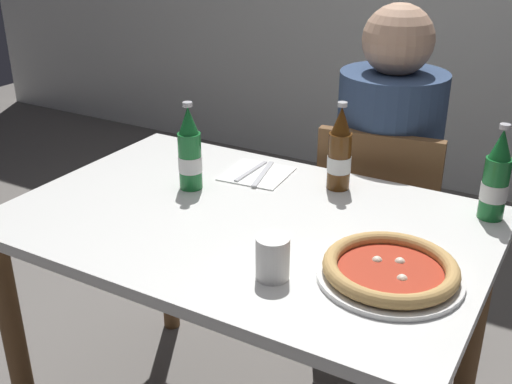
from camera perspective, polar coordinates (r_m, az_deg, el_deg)
The scene contains 9 objects.
dining_table_main at distance 1.64m, azimuth -0.88°, elevation -5.86°, with size 1.20×0.80×0.75m.
chair_behind_table at distance 2.15m, azimuth 11.14°, elevation -3.21°, with size 0.45×0.45×0.85m.
diner_seated at distance 2.15m, azimuth 11.57°, elevation -0.21°, with size 0.34×0.34×1.21m.
pizza_margherita_near at distance 1.35m, azimuth 12.13°, elevation -6.98°, with size 0.31×0.31×0.04m.
beer_bottle_left at distance 1.72m, azimuth -6.06°, elevation 3.57°, with size 0.07×0.07×0.25m.
beer_bottle_center at distance 1.73m, azimuth 7.63°, elevation 3.55°, with size 0.07×0.07×0.25m.
beer_bottle_right at distance 1.65m, azimuth 21.01°, elevation 1.06°, with size 0.07×0.07×0.25m.
napkin_with_cutlery at distance 1.84m, azimuth 0.09°, elevation 1.68°, with size 0.19×0.19×0.01m.
paper_cup at distance 1.31m, azimuth 1.53°, elevation -6.01°, with size 0.07×0.07×0.10m, color white.
Camera 1 is at (0.73, -1.21, 1.46)m, focal length 43.91 mm.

